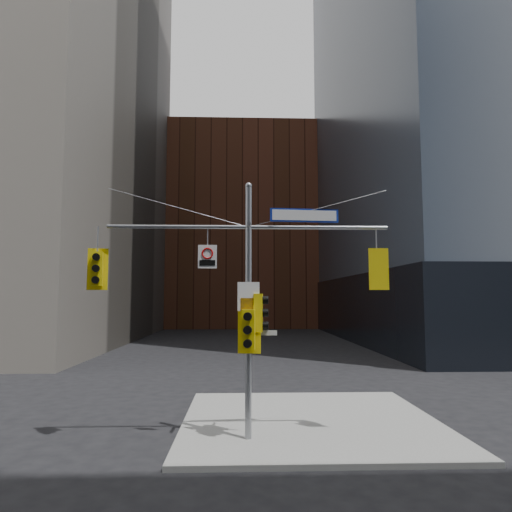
{
  "coord_description": "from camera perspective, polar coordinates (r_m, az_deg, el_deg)",
  "views": [
    {
      "loc": [
        -0.23,
        -10.88,
        3.99
      ],
      "look_at": [
        0.21,
        2.0,
        5.17
      ],
      "focal_mm": 32.0,
      "sensor_mm": 36.0,
      "label": 1
    }
  ],
  "objects": [
    {
      "name": "ground",
      "position": [
        11.58,
        -0.8,
        -25.39
      ],
      "size": [
        160.0,
        160.0,
        0.0
      ],
      "primitive_type": "plane",
      "color": "black",
      "rests_on": "ground"
    },
    {
      "name": "sidewalk_corner",
      "position": [
        15.54,
        6.74,
        -19.81
      ],
      "size": [
        8.0,
        8.0,
        0.15
      ],
      "primitive_type": "cube",
      "color": "gray",
      "rests_on": "ground"
    },
    {
      "name": "brick_midrise",
      "position": [
        69.6,
        -1.76,
        3.01
      ],
      "size": [
        26.0,
        20.0,
        28.0
      ],
      "primitive_type": "cube",
      "color": "brown",
      "rests_on": "ground"
    },
    {
      "name": "signal_assembly",
      "position": [
        12.88,
        -0.95,
        -3.35
      ],
      "size": [
        8.0,
        0.8,
        7.3
      ],
      "color": "gray",
      "rests_on": "ground"
    },
    {
      "name": "traffic_light_west_arm",
      "position": [
        13.52,
        -19.27,
        -1.52
      ],
      "size": [
        0.56,
        0.49,
        1.18
      ],
      "rotation": [
        0.0,
        0.0,
        0.16
      ],
      "color": "yellow",
      "rests_on": "ground"
    },
    {
      "name": "traffic_light_east_arm",
      "position": [
        13.47,
        14.89,
        -1.63
      ],
      "size": [
        0.56,
        0.44,
        1.18
      ],
      "rotation": [
        0.0,
        0.0,
        3.15
      ],
      "color": "yellow",
      "rests_on": "ground"
    },
    {
      "name": "traffic_light_pole_side",
      "position": [
        12.89,
        0.5,
        -7.11
      ],
      "size": [
        0.43,
        0.37,
        1.07
      ],
      "rotation": [
        0.0,
        0.0,
        1.46
      ],
      "color": "yellow",
      "rests_on": "ground"
    },
    {
      "name": "traffic_light_pole_front",
      "position": [
        12.63,
        -0.94,
        -9.17
      ],
      "size": [
        0.64,
        0.55,
        1.34
      ],
      "rotation": [
        0.0,
        0.0,
        -0.13
      ],
      "color": "yellow",
      "rests_on": "ground"
    },
    {
      "name": "street_sign_blade",
      "position": [
        13.21,
        6.07,
        5.07
      ],
      "size": [
        1.99,
        0.21,
        0.39
      ],
      "rotation": [
        0.0,
        0.0,
        0.08
      ],
      "color": "navy",
      "rests_on": "ground"
    },
    {
      "name": "regulatory_sign_arm",
      "position": [
        12.94,
        -6.09,
        0.01
      ],
      "size": [
        0.53,
        0.06,
        0.66
      ],
      "rotation": [
        0.0,
        0.0,
        -0.02
      ],
      "color": "silver",
      "rests_on": "ground"
    },
    {
      "name": "regulatory_sign_pole",
      "position": [
        12.76,
        -0.95,
        -5.16
      ],
      "size": [
        0.61,
        0.1,
        0.8
      ],
      "rotation": [
        0.0,
        0.0,
        0.11
      ],
      "color": "silver",
      "rests_on": "ground"
    },
    {
      "name": "street_blade_ew",
      "position": [
        12.93,
        1.06,
        -9.58
      ],
      "size": [
        0.71,
        0.12,
        0.14
      ],
      "rotation": [
        0.0,
        0.0,
        -0.14
      ],
      "color": "silver",
      "rests_on": "ground"
    },
    {
      "name": "street_blade_ns",
      "position": [
        13.37,
        -1.0,
        -9.96
      ],
      "size": [
        0.09,
        0.71,
        0.14
      ],
      "rotation": [
        0.0,
        0.0,
        -0.09
      ],
      "color": "#145926",
      "rests_on": "ground"
    }
  ]
}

